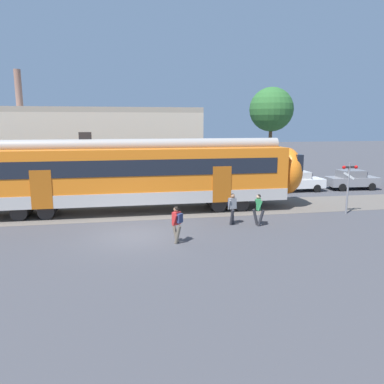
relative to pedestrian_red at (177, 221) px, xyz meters
name	(u,v)px	position (x,y,z in m)	size (l,w,h in m)	color
ground_plane	(135,236)	(-1.81, 1.34, -0.99)	(160.00, 160.00, 0.00)	#424247
pedestrian_red	(177,221)	(0.00, 0.00, 0.00)	(0.50, 0.69, 1.67)	#6B6051
pedestrian_grey	(232,206)	(3.26, 2.53, 0.00)	(0.54, 0.68, 1.67)	#28282D
pedestrian_green	(258,207)	(4.53, 2.08, -0.03)	(0.58, 0.64, 1.67)	#28282D
parked_car_white	(297,181)	(10.96, 11.00, -0.21)	(4.03, 1.82, 1.54)	silver
parked_car_grey	(352,179)	(15.64, 11.02, -0.21)	(4.08, 1.91, 1.54)	gray
crossing_signal	(349,180)	(10.50, 3.58, 1.02)	(0.96, 0.22, 3.00)	gray
background_building	(92,148)	(-4.75, 15.35, 2.22)	(17.27, 5.00, 9.20)	beige
street_tree_right	(271,110)	(11.28, 17.60, 5.43)	(4.04, 4.04, 8.47)	brown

